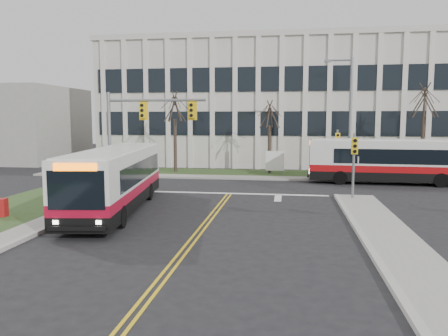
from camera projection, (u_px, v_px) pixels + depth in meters
ground at (205, 225)px, 18.93m from camera, size 120.00×120.00×0.00m
sidewalk_east at (422, 272)px, 12.93m from camera, size 2.00×26.00×0.14m
sidewalk_cross at (307, 179)px, 33.15m from camera, size 44.00×1.60×0.14m
building_lawn at (305, 174)px, 35.91m from camera, size 44.00×5.00×0.12m
office_building at (302, 106)px, 47.05m from camera, size 40.00×16.00×12.00m
building_annex at (16, 125)px, 47.79m from camera, size 12.00×12.00×8.00m
mast_arm_signal at (135, 125)px, 26.31m from camera, size 6.11×0.38×6.20m
signal_pole_near at (354, 156)px, 24.40m from camera, size 0.34×0.39×3.80m
signal_pole_far at (337, 147)px, 32.76m from camera, size 0.34×0.39×3.80m
streetlight at (348, 111)px, 33.13m from camera, size 2.15×0.25×9.20m
directory_sign at (275, 161)px, 35.65m from camera, size 1.50×0.12×2.00m
tree_left at (175, 108)px, 36.88m from camera, size 1.80×1.80×7.70m
tree_mid at (270, 116)px, 36.00m from camera, size 1.80×1.80×6.82m
tree_right at (424, 102)px, 33.97m from camera, size 1.80×1.80×8.25m
bus_main at (116, 180)px, 21.88m from camera, size 3.97×11.63×3.04m
bus_cross at (393, 162)px, 30.95m from camera, size 11.75×3.14×3.10m
newspaper_box_blue at (55, 211)px, 19.63m from camera, size 0.64×0.61×0.95m
newspaper_box_red at (1, 209)px, 20.05m from camera, size 0.57×0.53×0.95m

